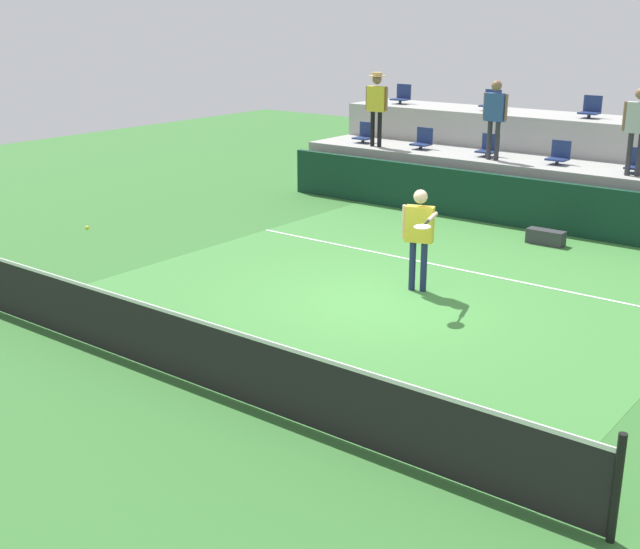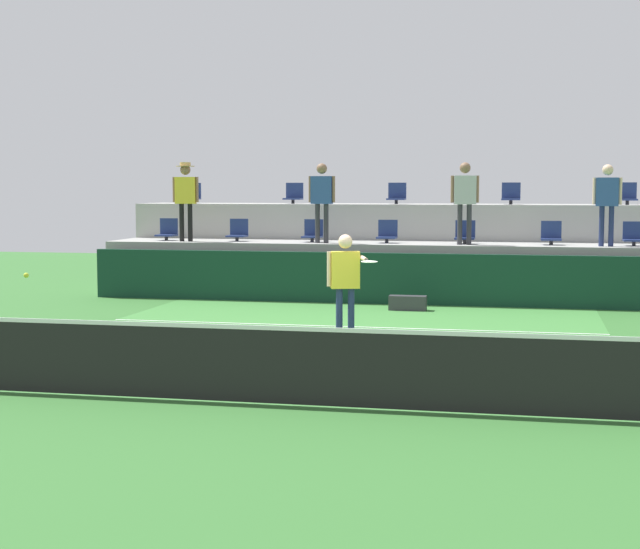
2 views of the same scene
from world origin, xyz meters
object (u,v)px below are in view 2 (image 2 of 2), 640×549
(stadium_chair_upper_left, at_px, (294,195))
(stadium_chair_upper_center, at_px, (397,195))
(tennis_player, at_px, (346,276))
(tennis_ball, at_px, (26,275))
(stadium_chair_lower_right, at_px, (551,235))
(stadium_chair_upper_far_right, at_px, (627,196))
(stadium_chair_lower_left, at_px, (238,232))
(spectator_in_grey, at_px, (322,194))
(stadium_chair_upper_right, at_px, (511,195))
(spectator_leaning_on_rail, at_px, (465,195))
(spectator_with_hat, at_px, (186,192))
(stadium_chair_lower_far_right, at_px, (634,236))
(stadium_chair_lower_mid_left, at_px, (313,233))
(stadium_chair_upper_far_left, at_px, (191,195))
(stadium_chair_lower_center, at_px, (387,233))
(equipment_bag, at_px, (408,303))
(spectator_in_white, at_px, (607,197))
(stadium_chair_lower_far_left, at_px, (168,231))
(stadium_chair_lower_mid_right, at_px, (465,234))

(stadium_chair_upper_left, distance_m, stadium_chair_upper_center, 2.59)
(tennis_player, bearing_deg, tennis_ball, -131.69)
(stadium_chair_lower_right, xyz_separation_m, stadium_chair_upper_far_right, (1.74, 1.80, 0.85))
(stadium_chair_lower_left, distance_m, stadium_chair_upper_center, 4.02)
(stadium_chair_lower_left, height_order, spectator_in_grey, spectator_in_grey)
(stadium_chair_upper_right, height_order, spectator_leaning_on_rail, spectator_leaning_on_rail)
(spectator_with_hat, bearing_deg, stadium_chair_upper_center, 25.22)
(stadium_chair_lower_far_right, xyz_separation_m, tennis_player, (-5.10, -6.35, -0.40))
(stadium_chair_lower_mid_left, bearing_deg, stadium_chair_lower_far_right, 0.00)
(stadium_chair_lower_left, height_order, stadium_chair_upper_far_left, stadium_chair_upper_far_left)
(stadium_chair_lower_center, height_order, equipment_bag, stadium_chair_lower_center)
(stadium_chair_lower_far_right, relative_size, stadium_chair_upper_far_right, 1.00)
(stadium_chair_lower_center, bearing_deg, spectator_in_white, -4.62)
(stadium_chair_upper_far_left, bearing_deg, stadium_chair_upper_left, 0.00)
(stadium_chair_upper_center, height_order, spectator_leaning_on_rail, spectator_leaning_on_rail)
(stadium_chair_upper_far_left, height_order, stadium_chair_upper_left, same)
(stadium_chair_upper_far_left, bearing_deg, stadium_chair_upper_center, 0.00)
(stadium_chair_lower_far_left, xyz_separation_m, stadium_chair_upper_far_right, (10.63, 1.80, 0.85))
(stadium_chair_lower_left, relative_size, stadium_chair_upper_center, 1.00)
(spectator_in_white, bearing_deg, tennis_player, -127.06)
(stadium_chair_lower_mid_right, relative_size, stadium_chair_lower_right, 1.00)
(stadium_chair_upper_far_right, bearing_deg, stadium_chair_upper_right, 180.00)
(stadium_chair_upper_far_left, relative_size, spectator_leaning_on_rail, 0.29)
(spectator_in_grey, bearing_deg, equipment_bag, -40.03)
(stadium_chair_upper_center, bearing_deg, stadium_chair_upper_right, 0.00)
(stadium_chair_lower_mid_left, height_order, stadium_chair_upper_far_left, stadium_chair_upper_far_left)
(stadium_chair_lower_mid_right, distance_m, equipment_bag, 2.77)
(stadium_chair_upper_left, bearing_deg, stadium_chair_upper_far_left, 180.00)
(stadium_chair_upper_left, relative_size, tennis_player, 0.30)
(stadium_chair_upper_far_right, bearing_deg, equipment_bag, -138.89)
(stadium_chair_lower_center, bearing_deg, stadium_chair_upper_far_right, 18.58)
(stadium_chair_lower_left, distance_m, spectator_in_white, 8.32)
(stadium_chair_upper_left, distance_m, spectator_leaning_on_rail, 4.89)
(stadium_chair_lower_mid_left, xyz_separation_m, stadium_chair_upper_far_right, (7.08, 1.80, 0.85))
(spectator_leaning_on_rail, bearing_deg, stadium_chair_upper_left, 153.47)
(stadium_chair_lower_center, relative_size, stadium_chair_upper_center, 1.00)
(stadium_chair_lower_far_left, relative_size, stadium_chair_lower_right, 1.00)
(stadium_chair_lower_mid_left, xyz_separation_m, spectator_in_white, (6.47, -0.38, 0.84))
(stadium_chair_lower_mid_left, bearing_deg, stadium_chair_upper_center, 46.71)
(stadium_chair_lower_far_right, xyz_separation_m, equipment_bag, (-4.59, -2.22, -1.31))
(stadium_chair_lower_left, xyz_separation_m, stadium_chair_lower_mid_right, (5.27, 0.00, 0.00))
(stadium_chair_lower_mid_right, xyz_separation_m, stadium_chair_lower_far_right, (3.60, 0.00, 0.00))
(stadium_chair_lower_center, xyz_separation_m, spectator_with_hat, (-4.67, -0.38, 0.92))
(stadium_chair_lower_right, distance_m, equipment_bag, 3.86)
(tennis_ball, bearing_deg, spectator_with_hat, 98.00)
(stadium_chair_lower_right, distance_m, spectator_with_hat, 8.35)
(stadium_chair_lower_left, height_order, stadium_chair_upper_right, stadium_chair_upper_right)
(stadium_chair_lower_mid_right, bearing_deg, stadium_chair_lower_center, 180.00)
(stadium_chair_upper_center, bearing_deg, stadium_chair_lower_far_right, -18.51)
(stadium_chair_lower_left, xyz_separation_m, tennis_player, (3.77, -6.35, -0.40))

